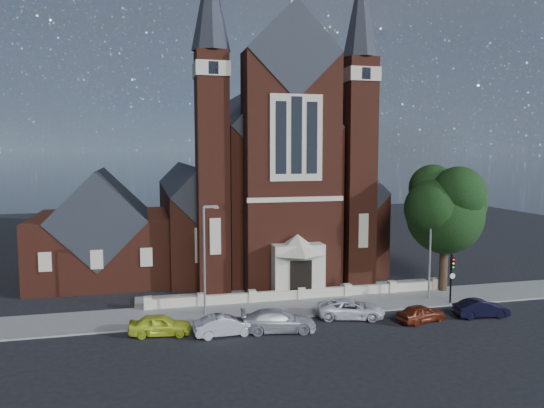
{
  "coord_description": "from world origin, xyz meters",
  "views": [
    {
      "loc": [
        -12.21,
        -33.43,
        12.0
      ],
      "look_at": [
        -1.03,
        12.0,
        7.25
      ],
      "focal_mm": 35.0,
      "sensor_mm": 36.0,
      "label": 1
    }
  ],
  "objects_px": {
    "car_white_suv": "(351,309)",
    "car_dark_red": "(421,313)",
    "street_lamp_right": "(431,243)",
    "car_lime_van": "(160,325)",
    "traffic_signal": "(452,272)",
    "car_navy": "(481,308)",
    "church": "(257,185)",
    "car_silver_b": "(278,321)",
    "street_tree": "(448,211)",
    "street_lamp_left": "(206,254)",
    "car_silver_a": "(225,325)",
    "parish_hall": "(102,236)"
  },
  "relations": [
    {
      "from": "car_white_suv",
      "to": "car_dark_red",
      "type": "xyz_separation_m",
      "value": [
        4.42,
        -1.98,
        -0.05
      ]
    },
    {
      "from": "car_white_suv",
      "to": "street_lamp_right",
      "type": "bearing_deg",
      "value": -54.28
    },
    {
      "from": "car_lime_van",
      "to": "car_white_suv",
      "type": "distance_m",
      "value": 13.43
    },
    {
      "from": "traffic_signal",
      "to": "car_white_suv",
      "type": "xyz_separation_m",
      "value": [
        -8.85,
        -1.28,
        -1.91
      ]
    },
    {
      "from": "car_lime_van",
      "to": "car_navy",
      "type": "bearing_deg",
      "value": -86.56
    },
    {
      "from": "church",
      "to": "car_silver_b",
      "type": "height_order",
      "value": "church"
    },
    {
      "from": "street_tree",
      "to": "car_navy",
      "type": "xyz_separation_m",
      "value": [
        -1.25,
        -6.6,
        -6.32
      ]
    },
    {
      "from": "church",
      "to": "street_lamp_left",
      "type": "distance_m",
      "value": 20.84
    },
    {
      "from": "street_tree",
      "to": "street_lamp_left",
      "type": "xyz_separation_m",
      "value": [
        -20.51,
        -1.71,
        -2.36
      ]
    },
    {
      "from": "street_tree",
      "to": "car_white_suv",
      "type": "relative_size",
      "value": 2.22
    },
    {
      "from": "street_lamp_right",
      "to": "car_lime_van",
      "type": "height_order",
      "value": "street_lamp_right"
    },
    {
      "from": "car_lime_van",
      "to": "street_lamp_left",
      "type": "bearing_deg",
      "value": -38.83
    },
    {
      "from": "street_lamp_right",
      "to": "car_silver_b",
      "type": "height_order",
      "value": "street_lamp_right"
    },
    {
      "from": "traffic_signal",
      "to": "street_tree",
      "type": "bearing_deg",
      "value": 64.05
    },
    {
      "from": "car_silver_a",
      "to": "car_silver_b",
      "type": "xyz_separation_m",
      "value": [
        3.58,
        -0.08,
        0.06
      ]
    },
    {
      "from": "street_tree",
      "to": "car_dark_red",
      "type": "height_order",
      "value": "street_tree"
    },
    {
      "from": "church",
      "to": "car_silver_a",
      "type": "relative_size",
      "value": 8.64
    },
    {
      "from": "car_lime_van",
      "to": "car_navy",
      "type": "height_order",
      "value": "car_lime_van"
    },
    {
      "from": "parish_hall",
      "to": "car_navy",
      "type": "xyz_separation_m",
      "value": [
        27.35,
        -18.9,
        -3.37
      ]
    },
    {
      "from": "car_lime_van",
      "to": "car_dark_red",
      "type": "distance_m",
      "value": 17.93
    },
    {
      "from": "church",
      "to": "car_dark_red",
      "type": "bearing_deg",
      "value": -74.55
    },
    {
      "from": "car_navy",
      "to": "parish_hall",
      "type": "bearing_deg",
      "value": 60.8
    },
    {
      "from": "traffic_signal",
      "to": "car_navy",
      "type": "xyz_separation_m",
      "value": [
        0.35,
        -3.32,
        -1.94
      ]
    },
    {
      "from": "parish_hall",
      "to": "church",
      "type": "bearing_deg",
      "value": 17.16
    },
    {
      "from": "traffic_signal",
      "to": "street_lamp_right",
      "type": "bearing_deg",
      "value": 120.01
    },
    {
      "from": "street_lamp_right",
      "to": "car_lime_van",
      "type": "relative_size",
      "value": 2.01
    },
    {
      "from": "street_tree",
      "to": "car_silver_a",
      "type": "height_order",
      "value": "street_tree"
    },
    {
      "from": "street_tree",
      "to": "car_white_suv",
      "type": "bearing_deg",
      "value": -156.42
    },
    {
      "from": "church",
      "to": "car_lime_van",
      "type": "relative_size",
      "value": 8.69
    },
    {
      "from": "street_lamp_left",
      "to": "car_lime_van",
      "type": "relative_size",
      "value": 2.01
    },
    {
      "from": "traffic_signal",
      "to": "car_dark_red",
      "type": "xyz_separation_m",
      "value": [
        -4.43,
        -3.26,
        -1.96
      ]
    },
    {
      "from": "street_lamp_left",
      "to": "car_silver_a",
      "type": "distance_m",
      "value": 5.83
    },
    {
      "from": "church",
      "to": "car_white_suv",
      "type": "height_order",
      "value": "church"
    },
    {
      "from": "car_lime_van",
      "to": "car_silver_b",
      "type": "bearing_deg",
      "value": -90.69
    },
    {
      "from": "car_silver_a",
      "to": "car_dark_red",
      "type": "distance_m",
      "value": 13.79
    },
    {
      "from": "car_navy",
      "to": "street_lamp_left",
      "type": "bearing_deg",
      "value": 81.17
    },
    {
      "from": "street_tree",
      "to": "car_lime_van",
      "type": "relative_size",
      "value": 2.66
    },
    {
      "from": "street_lamp_left",
      "to": "car_dark_red",
      "type": "distance_m",
      "value": 15.78
    },
    {
      "from": "parish_hall",
      "to": "car_white_suv",
      "type": "bearing_deg",
      "value": -42.88
    },
    {
      "from": "traffic_signal",
      "to": "car_navy",
      "type": "bearing_deg",
      "value": -84.03
    },
    {
      "from": "traffic_signal",
      "to": "car_silver_b",
      "type": "height_order",
      "value": "traffic_signal"
    },
    {
      "from": "church",
      "to": "car_silver_a",
      "type": "height_order",
      "value": "church"
    },
    {
      "from": "street_lamp_right",
      "to": "car_navy",
      "type": "bearing_deg",
      "value": -75.6
    },
    {
      "from": "traffic_signal",
      "to": "car_lime_van",
      "type": "relative_size",
      "value": 1.0
    },
    {
      "from": "car_silver_a",
      "to": "car_white_suv",
      "type": "height_order",
      "value": "car_white_suv"
    },
    {
      "from": "car_white_suv",
      "to": "car_navy",
      "type": "bearing_deg",
      "value": -86.56
    },
    {
      "from": "street_lamp_left",
      "to": "street_lamp_right",
      "type": "xyz_separation_m",
      "value": [
        18.0,
        0.0,
        0.0
      ]
    },
    {
      "from": "church",
      "to": "street_lamp_right",
      "type": "bearing_deg",
      "value": -61.96
    },
    {
      "from": "parish_hall",
      "to": "street_lamp_left",
      "type": "distance_m",
      "value": 16.18
    },
    {
      "from": "car_silver_b",
      "to": "church",
      "type": "bearing_deg",
      "value": 0.23
    }
  ]
}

